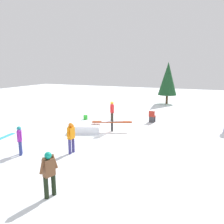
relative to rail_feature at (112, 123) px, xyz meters
name	(u,v)px	position (x,y,z in m)	size (l,w,h in m)	color
ground_plane	(112,131)	(0.00, 0.00, -0.56)	(60.00, 60.00, 0.00)	white
rail_feature	(112,123)	(0.00, 0.00, 0.00)	(2.43, 1.16, 0.65)	black
snow_kicker_ramp	(86,127)	(-1.56, -0.60, -0.32)	(1.80, 1.50, 0.47)	white
main_rider_on_rail	(112,112)	(0.00, 0.00, 0.72)	(1.30, 0.90, 1.28)	white
bystander_brown	(49,172)	(0.96, -7.33, 0.28)	(0.31, 0.64, 1.49)	black
bystander_orange	(71,136)	(-0.39, -4.04, 0.28)	(0.23, 0.61, 1.48)	navy
bystander_purple	(20,139)	(-2.48, -5.11, 0.21)	(0.42, 0.48, 1.36)	navy
loose_snowboard_cyan	(5,137)	(-5.33, -3.53, -0.54)	(1.51, 0.28, 0.02)	#2CB0C0
folding_chair	(152,117)	(1.85, 3.23, -0.14)	(0.47, 0.47, 0.88)	#3F3F44
backpack_on_snow	(86,117)	(-3.14, 2.14, -0.39)	(0.30, 0.22, 0.34)	green
pine_tree_near	(168,79)	(1.52, 12.01, 2.20)	(2.00, 2.00, 4.53)	#4C331E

